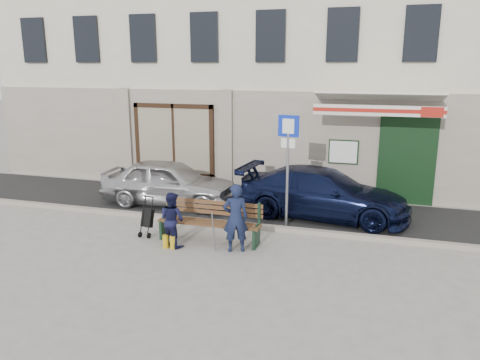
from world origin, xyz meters
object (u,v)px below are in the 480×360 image
at_px(man, 236,218).
at_px(woman, 172,219).
at_px(bench, 208,222).
at_px(parking_sign, 288,153).
at_px(stroller, 147,219).
at_px(car_navy, 323,193).
at_px(car_silver, 169,182).

relative_size(man, woman, 1.22).
distance_m(man, woman, 1.46).
bearing_deg(bench, woman, -142.57).
xyz_separation_m(parking_sign, stroller, (-3.06, -1.56, -1.48)).
relative_size(car_navy, bench, 1.88).
xyz_separation_m(car_navy, woman, (-2.98, -3.05, -0.03)).
bearing_deg(parking_sign, stroller, -145.38).
distance_m(car_silver, parking_sign, 3.96).
height_order(man, stroller, man).
height_order(parking_sign, woman, parking_sign).
relative_size(car_silver, woman, 3.13).
relative_size(bench, stroller, 2.56).
bearing_deg(parking_sign, car_silver, 173.01).
xyz_separation_m(bench, man, (0.80, -0.39, 0.30)).
bearing_deg(car_silver, bench, -141.42).
bearing_deg(stroller, car_navy, 45.06).
distance_m(parking_sign, man, 2.33).
bearing_deg(bench, man, -26.33).
bearing_deg(stroller, man, 2.68).
xyz_separation_m(car_silver, parking_sign, (3.65, -0.95, 1.23)).
xyz_separation_m(car_silver, man, (2.89, -2.83, 0.09)).
bearing_deg(car_navy, parking_sign, 149.81).
distance_m(woman, stroller, 0.98).
distance_m(car_silver, bench, 3.22).
height_order(car_navy, stroller, car_navy).
xyz_separation_m(car_navy, parking_sign, (-0.78, -1.05, 1.24)).
height_order(car_silver, bench, car_silver).
distance_m(car_navy, parking_sign, 1.80).
bearing_deg(stroller, car_silver, 114.05).
relative_size(parking_sign, stroller, 3.00).
height_order(car_silver, stroller, car_silver).
bearing_deg(parking_sign, bench, -128.51).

